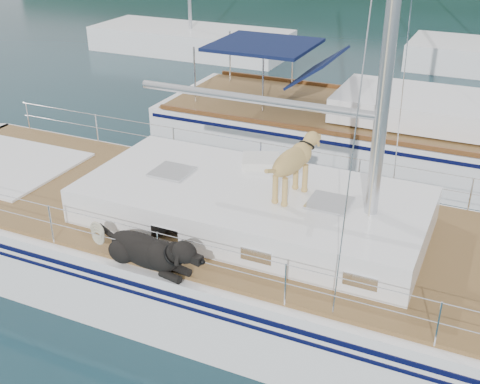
% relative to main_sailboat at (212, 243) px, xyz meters
% --- Properties ---
extents(ground, '(120.00, 120.00, 0.00)m').
position_rel_main_sailboat_xyz_m(ground, '(-0.10, 0.01, -0.68)').
color(ground, black).
rests_on(ground, ground).
extents(main_sailboat, '(12.00, 3.98, 14.01)m').
position_rel_main_sailboat_xyz_m(main_sailboat, '(0.00, 0.00, 0.00)').
color(main_sailboat, white).
rests_on(main_sailboat, ground).
extents(neighbor_sailboat, '(11.00, 3.50, 13.30)m').
position_rel_main_sailboat_xyz_m(neighbor_sailboat, '(1.64, 6.14, -0.05)').
color(neighbor_sailboat, white).
rests_on(neighbor_sailboat, ground).
extents(bg_boat_west, '(8.00, 3.00, 11.65)m').
position_rel_main_sailboat_xyz_m(bg_boat_west, '(-8.10, 14.01, -0.23)').
color(bg_boat_west, white).
rests_on(bg_boat_west, ground).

